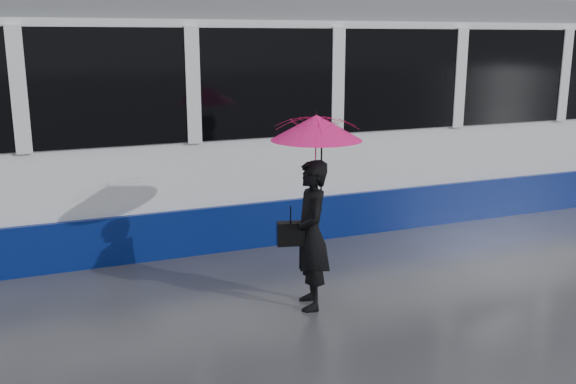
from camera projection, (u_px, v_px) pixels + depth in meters
name	position (u px, v px, depth m)	size (l,w,h in m)	color
ground	(204.00, 291.00, 7.21)	(90.00, 90.00, 0.00)	#2B2B30
rails	(160.00, 230.00, 9.46)	(34.00, 1.51, 0.02)	#3F3D38
tram	(331.00, 112.00, 10.09)	(26.00, 2.56, 3.35)	white
woman	(311.00, 235.00, 6.64)	(0.57, 0.38, 1.57)	black
umbrella	(316.00, 145.00, 6.43)	(1.11, 1.11, 1.06)	#FF1574
handbag	(291.00, 233.00, 6.56)	(0.30, 0.18, 0.42)	black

